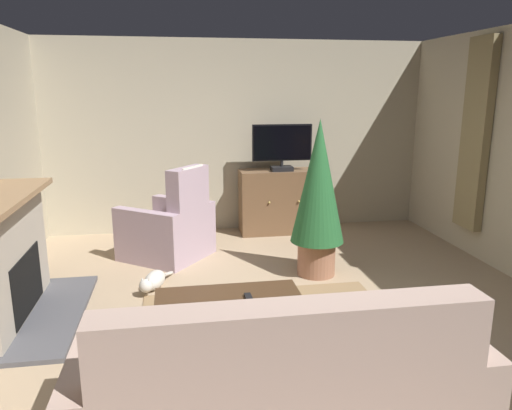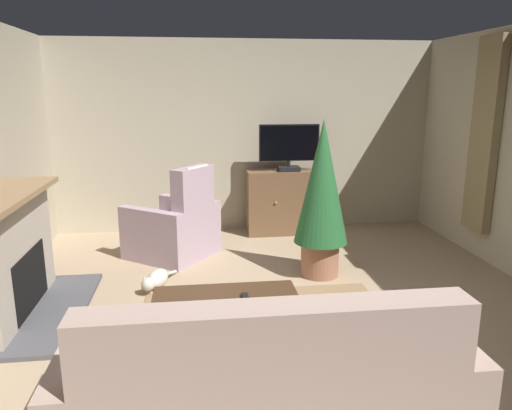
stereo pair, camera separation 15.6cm
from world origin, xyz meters
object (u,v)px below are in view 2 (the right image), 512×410
tv_cabinet (287,203)px  sofa_floral (267,398)px  tv_remote (246,298)px  cat (156,279)px  potted_plant_on_hearth_side (322,192)px  fireplace (9,259)px  armchair_in_far_corner (175,228)px  coffee_table (226,301)px  television (289,146)px

tv_cabinet → sofa_floral: 4.28m
tv_remote → sofa_floral: sofa_floral is taller
cat → potted_plant_on_hearth_side: bearing=4.9°
fireplace → potted_plant_on_hearth_side: bearing=11.5°
armchair_in_far_corner → potted_plant_on_hearth_side: 1.85m
fireplace → tv_remote: fireplace is taller
coffee_table → sofa_floral: bearing=-83.2°
sofa_floral → armchair_in_far_corner: (-0.61, 3.36, 0.01)m
cat → armchair_in_far_corner: bearing=80.4°
fireplace → armchair_in_far_corner: bearing=45.9°
television → sofa_floral: (-0.91, -4.13, -0.87)m
tv_cabinet → coffee_table: tv_cabinet is taller
armchair_in_far_corner → cat: armchair_in_far_corner is taller
sofa_floral → cat: 2.53m
tv_cabinet → television: (-0.00, -0.05, 0.79)m
sofa_floral → potted_plant_on_hearth_side: potted_plant_on_hearth_side is taller
television → armchair_in_far_corner: size_ratio=0.67×
tv_remote → coffee_table: bearing=53.1°
sofa_floral → armchair_in_far_corner: size_ratio=1.78×
potted_plant_on_hearth_side → television: bearing=91.6°
fireplace → tv_cabinet: fireplace is taller
coffee_table → potted_plant_on_hearth_side: size_ratio=0.67×
television → armchair_in_far_corner: (-1.52, -0.77, -0.87)m
sofa_floral → cat: (-0.77, 2.40, -0.24)m
fireplace → armchair_in_far_corner: armchair_in_far_corner is taller
television → coffee_table: (-1.05, -2.92, -0.84)m
television → cat: bearing=-134.2°
tv_cabinet → sofa_floral: bearing=-102.3°
tv_cabinet → cat: 2.47m
tv_remote → fireplace: bearing=64.9°
fireplace → sofa_floral: size_ratio=0.77×
fireplace → tv_remote: size_ratio=9.65×
sofa_floral → fireplace: bearing=135.3°
fireplace → coffee_table: (1.83, -0.75, -0.16)m
tv_cabinet → potted_plant_on_hearth_side: size_ratio=0.67×
cat → television: bearing=45.8°
sofa_floral → coffee_table: bearing=96.8°
cat → sofa_floral: bearing=-72.2°
coffee_table → television: bearing=70.2°
sofa_floral → potted_plant_on_hearth_side: 2.78m
armchair_in_far_corner → coffee_table: bearing=-77.9°
sofa_floral → potted_plant_on_hearth_side: (0.95, 2.54, 0.58)m
fireplace → sofa_floral: (1.97, -1.95, -0.18)m
fireplace → tv_remote: bearing=-23.2°
fireplace → tv_cabinet: bearing=37.7°
tv_cabinet → television: television is taller
fireplace → cat: (1.20, 0.45, -0.43)m
armchair_in_far_corner → cat: size_ratio=1.93×
sofa_floral → armchair_in_far_corner: 3.41m
television → tv_remote: television is taller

